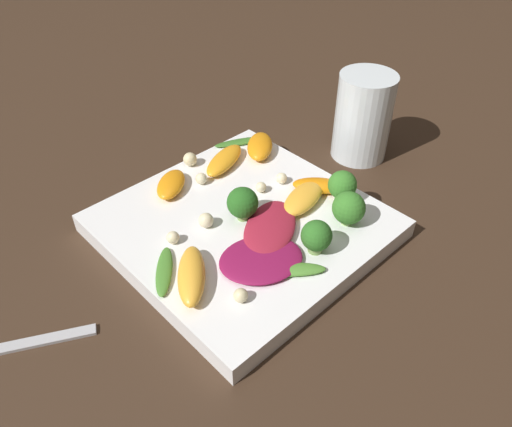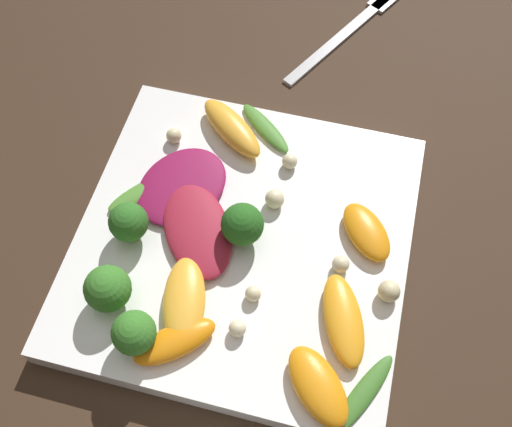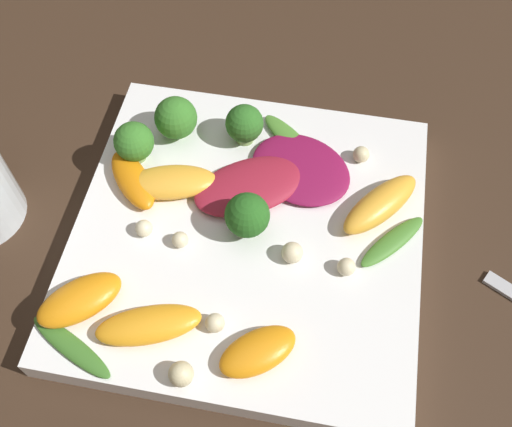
# 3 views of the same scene
# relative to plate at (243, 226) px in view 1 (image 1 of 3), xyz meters

# --- Properties ---
(ground_plane) EXTENTS (2.40, 2.40, 0.00)m
(ground_plane) POSITION_rel_plate_xyz_m (0.00, 0.00, -0.01)
(ground_plane) COLOR #382619
(plate) EXTENTS (0.27, 0.27, 0.02)m
(plate) POSITION_rel_plate_xyz_m (0.00, 0.00, 0.00)
(plate) COLOR white
(plate) RESTS_ON ground_plane
(drinking_glass) EXTENTS (0.07, 0.07, 0.12)m
(drinking_glass) POSITION_rel_plate_xyz_m (-0.01, 0.22, 0.05)
(drinking_glass) COLOR white
(drinking_glass) RESTS_ON ground_plane
(radicchio_leaf_0) EXTENTS (0.09, 0.11, 0.01)m
(radicchio_leaf_0) POSITION_rel_plate_xyz_m (0.04, 0.01, 0.02)
(radicchio_leaf_0) COLOR maroon
(radicchio_leaf_0) RESTS_ON plate
(radicchio_leaf_1) EXTENTS (0.10, 0.11, 0.01)m
(radicchio_leaf_1) POSITION_rel_plate_xyz_m (0.06, -0.03, 0.02)
(radicchio_leaf_1) COLOR maroon
(radicchio_leaf_1) RESTS_ON plate
(orange_segment_0) EXTENTS (0.05, 0.08, 0.02)m
(orange_segment_0) POSITION_rel_plate_xyz_m (0.03, 0.07, 0.02)
(orange_segment_0) COLOR #FCAD33
(orange_segment_0) RESTS_ON plate
(orange_segment_1) EXTENTS (0.05, 0.08, 0.02)m
(orange_segment_1) POSITION_rel_plate_xyz_m (-0.09, 0.05, 0.02)
(orange_segment_1) COLOR orange
(orange_segment_1) RESTS_ON plate
(orange_segment_2) EXTENTS (0.08, 0.07, 0.02)m
(orange_segment_2) POSITION_rel_plate_xyz_m (0.04, -0.10, 0.02)
(orange_segment_2) COLOR #FCAD33
(orange_segment_2) RESTS_ON plate
(orange_segment_3) EXTENTS (0.07, 0.06, 0.01)m
(orange_segment_3) POSITION_rel_plate_xyz_m (0.03, 0.10, 0.02)
(orange_segment_3) COLOR orange
(orange_segment_3) RESTS_ON plate
(orange_segment_4) EXTENTS (0.07, 0.07, 0.02)m
(orange_segment_4) POSITION_rel_plate_xyz_m (-0.08, 0.11, 0.02)
(orange_segment_4) COLOR orange
(orange_segment_4) RESTS_ON plate
(orange_segment_5) EXTENTS (0.06, 0.06, 0.02)m
(orange_segment_5) POSITION_rel_plate_xyz_m (-0.10, -0.03, 0.02)
(orange_segment_5) COLOR orange
(orange_segment_5) RESTS_ON plate
(broccoli_floret_0) EXTENTS (0.04, 0.04, 0.04)m
(broccoli_floret_0) POSITION_rel_plate_xyz_m (0.08, 0.08, 0.03)
(broccoli_floret_0) COLOR #84AD5B
(broccoli_floret_0) RESTS_ON plate
(broccoli_floret_1) EXTENTS (0.03, 0.03, 0.04)m
(broccoli_floret_1) POSITION_rel_plate_xyz_m (-0.00, -0.00, 0.03)
(broccoli_floret_1) COLOR #7A9E51
(broccoli_floret_1) RESTS_ON plate
(broccoli_floret_2) EXTENTS (0.03, 0.03, 0.04)m
(broccoli_floret_2) POSITION_rel_plate_xyz_m (0.09, 0.02, 0.03)
(broccoli_floret_2) COLOR #7A9E51
(broccoli_floret_2) RESTS_ON plate
(broccoli_floret_3) EXTENTS (0.03, 0.03, 0.04)m
(broccoli_floret_3) POSITION_rel_plate_xyz_m (0.05, 0.10, 0.03)
(broccoli_floret_3) COLOR #7A9E51
(broccoli_floret_3) RESTS_ON plate
(arugula_sprig_0) EXTENTS (0.06, 0.06, 0.01)m
(arugula_sprig_0) POSITION_rel_plate_xyz_m (0.09, -0.02, 0.01)
(arugula_sprig_0) COLOR #518E33
(arugula_sprig_0) RESTS_ON plate
(arugula_sprig_1) EXTENTS (0.06, 0.05, 0.01)m
(arugula_sprig_1) POSITION_rel_plate_xyz_m (0.01, -0.11, 0.01)
(arugula_sprig_1) COLOR #47842D
(arugula_sprig_1) RESTS_ON plate
(arugula_sprig_2) EXTENTS (0.05, 0.07, 0.01)m
(arugula_sprig_2) POSITION_rel_plate_xyz_m (-0.12, 0.10, 0.01)
(arugula_sprig_2) COLOR #3D7528
(arugula_sprig_2) RESTS_ON plate
(macadamia_nut_0) EXTENTS (0.01, 0.01, 0.01)m
(macadamia_nut_0) POSITION_rel_plate_xyz_m (-0.02, -0.08, 0.02)
(macadamia_nut_0) COLOR beige
(macadamia_nut_0) RESTS_ON plate
(macadamia_nut_1) EXTENTS (0.01, 0.01, 0.01)m
(macadamia_nut_1) POSITION_rel_plate_xyz_m (-0.02, 0.05, 0.02)
(macadamia_nut_1) COLOR beige
(macadamia_nut_1) RESTS_ON plate
(macadamia_nut_2) EXTENTS (0.01, 0.01, 0.01)m
(macadamia_nut_2) POSITION_rel_plate_xyz_m (-0.08, 0.01, 0.02)
(macadamia_nut_2) COLOR beige
(macadamia_nut_2) RESTS_ON plate
(macadamia_nut_3) EXTENTS (0.02, 0.02, 0.02)m
(macadamia_nut_3) POSITION_rel_plate_xyz_m (-0.02, -0.04, 0.02)
(macadamia_nut_3) COLOR beige
(macadamia_nut_3) RESTS_ON plate
(macadamia_nut_4) EXTENTS (0.02, 0.02, 0.02)m
(macadamia_nut_4) POSITION_rel_plate_xyz_m (-0.12, 0.02, 0.02)
(macadamia_nut_4) COLOR beige
(macadamia_nut_4) RESTS_ON plate
(macadamia_nut_5) EXTENTS (0.01, 0.01, 0.01)m
(macadamia_nut_5) POSITION_rel_plate_xyz_m (0.08, -0.08, 0.02)
(macadamia_nut_5) COLOR beige
(macadamia_nut_5) RESTS_ON plate
(macadamia_nut_6) EXTENTS (0.01, 0.01, 0.01)m
(macadamia_nut_6) POSITION_rel_plate_xyz_m (-0.02, 0.08, 0.02)
(macadamia_nut_6) COLOR beige
(macadamia_nut_6) RESTS_ON plate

